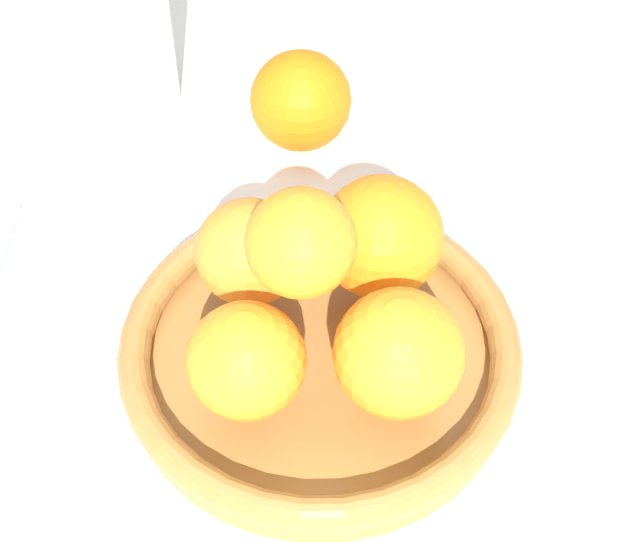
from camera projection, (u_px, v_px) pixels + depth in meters
name	position (u px, v px, depth m)	size (l,w,h in m)	color
ground_plane	(320.00, 371.00, 0.70)	(4.00, 4.00, 0.00)	silver
fruit_bowl	(320.00, 354.00, 0.69)	(0.26, 0.26, 0.04)	#A57238
orange_pile	(328.00, 290.00, 0.64)	(0.19, 0.19, 0.13)	orange
stray_orange	(301.00, 100.00, 0.82)	(0.08, 0.08, 0.08)	orange
drinking_glass	(130.00, 45.00, 0.84)	(0.07, 0.07, 0.12)	silver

